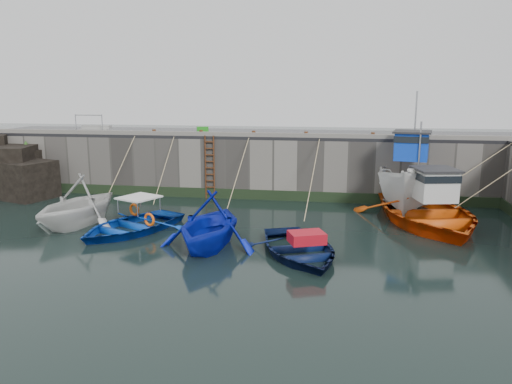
% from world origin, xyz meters
% --- Properties ---
extents(ground, '(120.00, 120.00, 0.00)m').
position_xyz_m(ground, '(0.00, 0.00, 0.00)').
color(ground, black).
rests_on(ground, ground).
extents(quay_back, '(30.00, 5.00, 3.00)m').
position_xyz_m(quay_back, '(0.00, 12.50, 1.50)').
color(quay_back, slate).
rests_on(quay_back, ground).
extents(road_back, '(30.00, 5.00, 0.16)m').
position_xyz_m(road_back, '(0.00, 12.50, 3.08)').
color(road_back, black).
rests_on(road_back, quay_back).
extents(kerb_back, '(30.00, 0.30, 0.20)m').
position_xyz_m(kerb_back, '(0.00, 10.15, 3.26)').
color(kerb_back, slate).
rests_on(kerb_back, road_back).
extents(algae_back, '(30.00, 0.08, 0.50)m').
position_xyz_m(algae_back, '(0.00, 9.96, 0.25)').
color(algae_back, black).
rests_on(algae_back, ground).
extents(rock_outcrop, '(5.85, 4.24, 3.41)m').
position_xyz_m(rock_outcrop, '(-12.92, 9.11, 1.26)').
color(rock_outcrop, black).
rests_on(rock_outcrop, ground).
extents(ladder, '(0.51, 0.08, 3.20)m').
position_xyz_m(ladder, '(-2.00, 9.91, 1.59)').
color(ladder, '#3F1E0F').
rests_on(ladder, ground).
extents(boat_near_white, '(4.75, 5.23, 2.39)m').
position_xyz_m(boat_near_white, '(-6.05, 4.08, 0.00)').
color(boat_near_white, silver).
rests_on(boat_near_white, ground).
extents(boat_near_white_rope, '(0.04, 4.29, 3.10)m').
position_xyz_m(boat_near_white_rope, '(-6.05, 8.29, 0.00)').
color(boat_near_white_rope, tan).
rests_on(boat_near_white_rope, ground).
extents(boat_near_blue, '(5.07, 5.74, 0.98)m').
position_xyz_m(boat_near_blue, '(-3.57, 3.53, 0.00)').
color(boat_near_blue, '#0C3FB5').
rests_on(boat_near_blue, ground).
extents(boat_near_blue_rope, '(0.04, 4.75, 3.10)m').
position_xyz_m(boat_near_blue_rope, '(-3.57, 8.01, 0.00)').
color(boat_near_blue_rope, tan).
rests_on(boat_near_blue_rope, ground).
extents(boat_near_blacktrim, '(4.02, 4.57, 2.28)m').
position_xyz_m(boat_near_blacktrim, '(-0.01, 2.14, 0.00)').
color(boat_near_blacktrim, '#0C1EBC').
rests_on(boat_near_blacktrim, ground).
extents(boat_near_blacktrim_rope, '(0.04, 5.96, 3.10)m').
position_xyz_m(boat_near_blacktrim_rope, '(-0.01, 7.32, 0.00)').
color(boat_near_blacktrim_rope, tan).
rests_on(boat_near_blacktrim_rope, ground).
extents(boat_near_navy, '(4.82, 5.56, 0.96)m').
position_xyz_m(boat_near_navy, '(3.17, 1.76, 0.00)').
color(boat_near_navy, '#0A163F').
rests_on(boat_near_navy, ground).
extents(boat_near_navy_rope, '(0.04, 6.30, 3.10)m').
position_xyz_m(boat_near_navy_rope, '(3.17, 7.13, 0.00)').
color(boat_near_navy_rope, tan).
rests_on(boat_near_navy_rope, ground).
extents(boat_far_white, '(3.97, 7.45, 5.73)m').
position_xyz_m(boat_far_white, '(7.71, 9.19, 1.14)').
color(boat_far_white, silver).
rests_on(boat_far_white, ground).
extents(boat_far_orange, '(6.53, 8.09, 4.48)m').
position_xyz_m(boat_far_orange, '(8.07, 6.57, 0.48)').
color(boat_far_orange, '#D94A0B').
rests_on(boat_far_orange, ground).
extents(fish_crate, '(0.73, 0.59, 0.29)m').
position_xyz_m(fish_crate, '(-3.03, 12.44, 3.30)').
color(fish_crate, '#1E8E19').
rests_on(fish_crate, road_back).
extents(railing, '(1.60, 1.05, 1.00)m').
position_xyz_m(railing, '(-8.75, 11.25, 3.36)').
color(railing, '#A5A8AD').
rests_on(railing, road_back).
extents(bollard_a, '(0.18, 0.18, 0.28)m').
position_xyz_m(bollard_a, '(-5.00, 10.25, 3.30)').
color(bollard_a, '#3F1E0F').
rests_on(bollard_a, road_back).
extents(bollard_b, '(0.18, 0.18, 0.28)m').
position_xyz_m(bollard_b, '(-2.50, 10.25, 3.30)').
color(bollard_b, '#3F1E0F').
rests_on(bollard_b, road_back).
extents(bollard_c, '(0.18, 0.18, 0.28)m').
position_xyz_m(bollard_c, '(0.20, 10.25, 3.30)').
color(bollard_c, '#3F1E0F').
rests_on(bollard_c, road_back).
extents(bollard_d, '(0.18, 0.18, 0.28)m').
position_xyz_m(bollard_d, '(2.80, 10.25, 3.30)').
color(bollard_d, '#3F1E0F').
rests_on(bollard_d, road_back).
extents(bollard_e, '(0.18, 0.18, 0.28)m').
position_xyz_m(bollard_e, '(6.00, 10.25, 3.30)').
color(bollard_e, '#3F1E0F').
rests_on(bollard_e, road_back).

